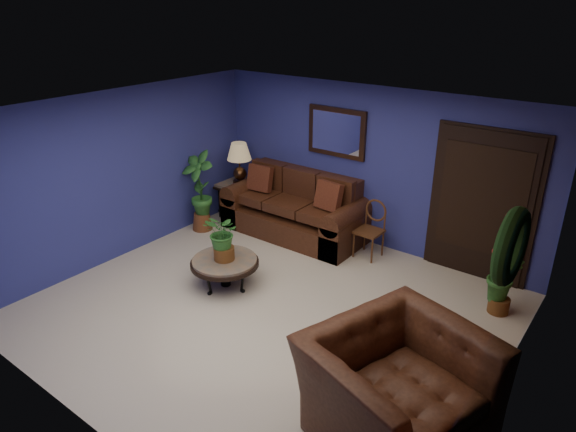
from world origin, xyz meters
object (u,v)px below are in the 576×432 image
Objects in this scene: coffee_table at (225,263)px; side_chair at (372,225)px; end_table at (241,191)px; armchair at (397,387)px; sofa at (297,213)px; table_lamp at (239,158)px.

coffee_table is 1.06× the size of side_chair.
coffee_table is 2.42m from end_table.
armchair is (3.01, -0.94, 0.15)m from coffee_table.
armchair reaches higher than end_table.
armchair is (4.45, -2.88, 0.01)m from end_table.
end_table is 0.78× the size of side_chair.
sofa is 1.39m from side_chair.
end_table is at bearing 126.73° from coffee_table.
armchair is (1.85, -2.94, -0.01)m from side_chair.
end_table reaches higher than coffee_table.
table_lamp reaches higher than armchair.
end_table is at bearing -178.14° from sofa.
side_chair is at bearing 50.56° from armchair.
sofa is at bearing 1.86° from table_lamp.
sofa is 1.42m from table_lamp.
sofa is at bearing 96.73° from coffee_table.
coffee_table is at bearing -83.27° from sofa.
end_table is 5.30m from armchair.
sofa reaches higher than armchair.
end_table is (-1.44, 1.94, 0.14)m from coffee_table.
side_chair is at bearing 1.07° from sofa.
armchair is at bearing -41.98° from sofa.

